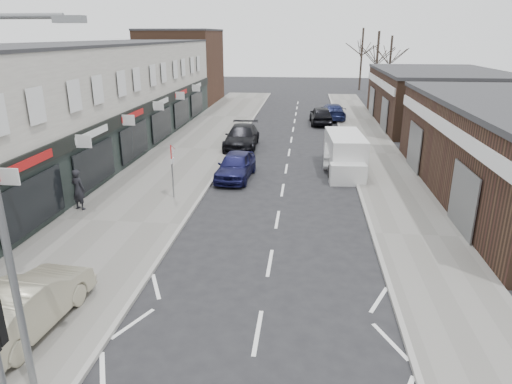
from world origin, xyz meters
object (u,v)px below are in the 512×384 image
(white_van, at_px, (345,154))
(parked_car_right_a, at_px, (337,153))
(parked_car_left_a, at_px, (236,166))
(parked_car_left_b, at_px, (242,137))
(parked_car_right_b, at_px, (321,115))
(warning_sign, at_px, (172,156))
(pedestrian, at_px, (78,189))
(sedan_on_pavement, at_px, (26,305))
(street_lamp, at_px, (6,202))
(parked_car_right_c, at_px, (332,111))

(white_van, height_order, parked_car_right_a, white_van)
(white_van, bearing_deg, parked_car_left_a, -164.32)
(parked_car_left_b, xyz_separation_m, parked_car_right_b, (5.78, 9.77, 0.01))
(warning_sign, xyz_separation_m, pedestrian, (-3.80, -2.04, -1.14))
(sedan_on_pavement, height_order, parked_car_left_b, sedan_on_pavement)
(sedan_on_pavement, xyz_separation_m, parked_car_left_b, (2.72, 21.65, -0.06))
(pedestrian, bearing_deg, street_lamp, 129.75)
(pedestrian, bearing_deg, parked_car_right_b, -99.11)
(pedestrian, height_order, parked_car_right_b, pedestrian)
(pedestrian, distance_m, parked_car_right_c, 28.27)
(parked_car_right_b, bearing_deg, white_van, 91.02)
(parked_car_right_b, bearing_deg, parked_car_left_b, 56.47)
(parked_car_left_b, relative_size, parked_car_right_b, 1.16)
(sedan_on_pavement, bearing_deg, parked_car_left_b, -92.58)
(white_van, bearing_deg, parked_car_right_b, 90.20)
(warning_sign, relative_size, sedan_on_pavement, 0.61)
(warning_sign, height_order, parked_car_right_a, warning_sign)
(street_lamp, distance_m, parked_car_right_b, 34.46)
(street_lamp, bearing_deg, pedestrian, 112.40)
(white_van, bearing_deg, parked_car_right_c, 85.94)
(street_lamp, height_order, parked_car_right_c, street_lamp)
(parked_car_left_a, xyz_separation_m, parked_car_right_b, (5.09, 17.01, 0.05))
(parked_car_right_a, bearing_deg, white_van, 108.35)
(white_van, relative_size, parked_car_left_b, 1.04)
(warning_sign, height_order, parked_car_left_b, warning_sign)
(parked_car_left_b, distance_m, parked_car_right_a, 7.40)
(parked_car_right_b, relative_size, parked_car_right_c, 0.92)
(pedestrian, xyz_separation_m, parked_car_right_b, (11.34, 22.78, -0.27))
(parked_car_left_b, bearing_deg, parked_car_right_b, 58.14)
(white_van, distance_m, parked_car_left_a, 6.49)
(pedestrian, distance_m, parked_car_right_a, 15.20)
(parked_car_left_a, height_order, parked_car_right_b, parked_car_right_b)
(pedestrian, xyz_separation_m, parked_car_left_a, (6.25, 5.77, -0.31))
(parked_car_left_b, bearing_deg, white_van, -38.05)
(parked_car_right_c, bearing_deg, warning_sign, 65.19)
(parked_car_right_a, relative_size, parked_car_right_b, 0.90)
(parked_car_left_a, bearing_deg, warning_sign, -119.57)
(pedestrian, height_order, parked_car_right_c, pedestrian)
(parked_car_right_b, bearing_deg, parked_car_right_c, -116.33)
(warning_sign, distance_m, parked_car_left_b, 11.21)
(pedestrian, relative_size, parked_car_right_a, 0.45)
(white_van, height_order, parked_car_right_b, white_van)
(parked_car_left_a, bearing_deg, parked_car_left_b, 99.04)
(pedestrian, xyz_separation_m, parked_car_right_c, (12.46, 25.37, -0.32))
(white_van, height_order, parked_car_left_a, white_van)
(white_van, xyz_separation_m, sedan_on_pavement, (-9.52, -16.56, -0.17))
(warning_sign, xyz_separation_m, parked_car_left_b, (1.76, 10.98, -1.41))
(warning_sign, xyz_separation_m, parked_car_right_a, (8.19, 7.30, -1.51))
(parked_car_right_b, bearing_deg, pedestrian, 60.62)
(parked_car_right_a, distance_m, parked_car_right_c, 16.04)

